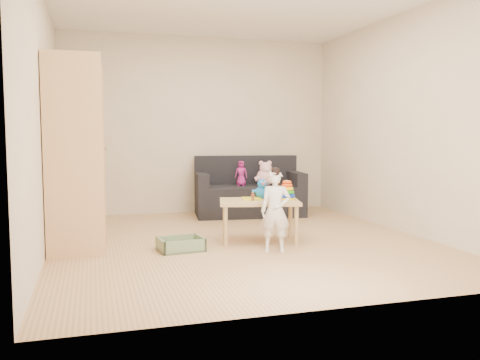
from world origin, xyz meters
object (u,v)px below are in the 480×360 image
object	(u,v)px
wardrobe	(75,154)
toddler	(275,212)
play_table	(259,221)
sofa	(249,200)

from	to	relation	value
wardrobe	toddler	bearing A→B (deg)	-22.99
wardrobe	play_table	xyz separation A→B (m)	(1.91, -0.29, -0.74)
wardrobe	toddler	world-z (taller)	wardrobe
wardrobe	sofa	world-z (taller)	wardrobe
play_table	toddler	xyz separation A→B (m)	(-0.01, -0.52, 0.17)
sofa	play_table	world-z (taller)	play_table
play_table	toddler	bearing A→B (deg)	-90.65
sofa	play_table	xyz separation A→B (m)	(-0.43, -1.73, 0.01)
toddler	play_table	bearing A→B (deg)	109.23
sofa	toddler	world-z (taller)	toddler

